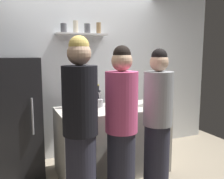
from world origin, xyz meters
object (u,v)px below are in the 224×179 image
Objects in this scene: water_bottle_plastic at (147,99)px; person_grey_hoodie at (157,121)px; person_pink_top at (121,127)px; refrigerator at (18,118)px; utensil_holder at (100,103)px; person_blonde at (81,129)px; wine_bottle_pale_glass at (66,99)px; baking_pan at (120,105)px; wine_bottle_amber_glass at (151,96)px; wine_bottle_dark_glass at (98,97)px.

person_grey_hoodie is (-0.19, -0.57, -0.15)m from water_bottle_plastic.
refrigerator is at bearing 161.19° from person_pink_top.
person_blonde reaches higher than utensil_holder.
wine_bottle_pale_glass reaches higher than utensil_holder.
person_blonde is at bearing -148.85° from water_bottle_plastic.
person_grey_hoodie is at bearing 40.10° from person_pink_top.
person_grey_hoodie is 0.97m from person_blonde.
wine_bottle_amber_glass is (0.49, 0.01, 0.09)m from baking_pan.
wine_bottle_dark_glass is at bearing 113.09° from person_pink_top.
utensil_holder is at bearing 114.66° from person_pink_top.
wine_bottle_pale_glass is at bearing 164.12° from water_bottle_plastic.
person_pink_top reaches higher than water_bottle_plastic.
wine_bottle_amber_glass reaches higher than utensil_holder.
baking_pan is 0.67m from person_grey_hoodie.
utensil_holder is 1.02× the size of water_bottle_plastic.
water_bottle_plastic is at bearing -40.77° from person_grey_hoodie.
person_pink_top is at bearing 78.29° from person_grey_hoodie.
wine_bottle_amber_glass is 1.49m from person_blonde.
refrigerator reaches higher than baking_pan.
utensil_holder is 0.87m from person_grey_hoodie.
person_pink_top reaches higher than wine_bottle_dark_glass.
person_blonde is at bearing -64.67° from refrigerator.
person_grey_hoodie is (0.18, -0.64, -0.08)m from baking_pan.
wine_bottle_dark_glass is at bearing 77.14° from utensil_holder.
water_bottle_plastic is 0.97m from person_pink_top.
refrigerator is 1.24m from person_blonde.
baking_pan is at bearing -18.21° from wine_bottle_pale_glass.
refrigerator is 4.58× the size of baking_pan.
utensil_holder is 0.85m from person_pink_top.
wine_bottle_pale_glass reaches higher than wine_bottle_dark_glass.
wine_bottle_amber_glass is at bearing -7.21° from utensil_holder.
baking_pan is 1.63× the size of utensil_holder.
wine_bottle_pale_glass is 1.05m from person_pink_top.
person_grey_hoodie is at bearing -74.20° from baking_pan.
utensil_holder is at bearing -13.43° from refrigerator.
wine_bottle_pale_glass is at bearing 164.15° from utensil_holder.
wine_bottle_amber_glass is 0.76m from wine_bottle_dark_glass.
wine_bottle_pale_glass is (-0.48, -0.07, 0.01)m from wine_bottle_dark_glass.
wine_bottle_dark_glass is 0.16× the size of person_blonde.
utensil_holder is at bearing -15.85° from wine_bottle_pale_glass.
wine_bottle_pale_glass is 1.56× the size of water_bottle_plastic.
baking_pan is at bearing 95.20° from person_pink_top.
wine_bottle_dark_glass is 0.49m from wine_bottle_pale_glass.
baking_pan is 0.38m from wine_bottle_dark_glass.
person_grey_hoodie reaches higher than water_bottle_plastic.
utensil_holder is 0.13× the size of person_grey_hoodie.
water_bottle_plastic is 1.34m from person_blonde.
person_pink_top reaches higher than baking_pan.
baking_pan is 0.20× the size of person_grey_hoodie.
refrigerator is 1.36m from baking_pan.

